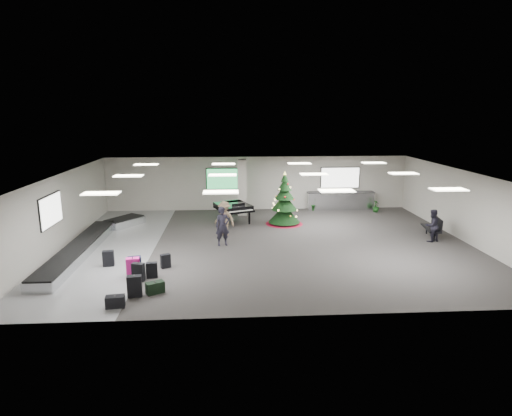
{
  "coord_description": "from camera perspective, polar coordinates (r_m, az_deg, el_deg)",
  "views": [
    {
      "loc": [
        -1.69,
        -18.35,
        5.81
      ],
      "look_at": [
        -0.49,
        1.0,
        1.43
      ],
      "focal_mm": 30.0,
      "sensor_mm": 36.0,
      "label": 1
    }
  ],
  "objects": [
    {
      "name": "suitcase_3",
      "position": [
        16.72,
        -11.97,
        -6.92
      ],
      "size": [
        0.41,
        0.34,
        0.56
      ],
      "rotation": [
        0.0,
        0.0,
        0.48
      ],
      "color": "black",
      "rests_on": "ground"
    },
    {
      "name": "suitcase_7",
      "position": [
        15.86,
        -13.72,
        -8.05
      ],
      "size": [
        0.41,
        0.25,
        0.59
      ],
      "rotation": [
        0.0,
        0.0,
        0.1
      ],
      "color": "black",
      "rests_on": "ground"
    },
    {
      "name": "potted_plant_left",
      "position": [
        25.91,
        7.68,
        0.57
      ],
      "size": [
        0.57,
        0.56,
        0.81
      ],
      "primitive_type": "imported",
      "rotation": [
        0.0,
        0.0,
        0.67
      ],
      "color": "#153B13",
      "rests_on": "ground"
    },
    {
      "name": "traveler_a",
      "position": [
        18.92,
        -4.48,
        -2.44
      ],
      "size": [
        0.72,
        0.57,
        1.75
      ],
      "primitive_type": "imported",
      "rotation": [
        0.0,
        0.0,
        0.27
      ],
      "color": "black",
      "rests_on": "ground"
    },
    {
      "name": "ground",
      "position": [
        19.33,
        1.63,
        -4.78
      ],
      "size": [
        18.0,
        18.0,
        0.0
      ],
      "primitive_type": "plane",
      "color": "#34312F",
      "rests_on": "ground"
    },
    {
      "name": "grand_piano",
      "position": [
        22.8,
        -3.02,
        0.1
      ],
      "size": [
        2.22,
        2.48,
        1.17
      ],
      "rotation": [
        0.0,
        0.0,
        0.39
      ],
      "color": "black",
      "rests_on": "ground"
    },
    {
      "name": "suitcase_0",
      "position": [
        14.45,
        -15.89,
        -9.99
      ],
      "size": [
        0.48,
        0.3,
        0.72
      ],
      "rotation": [
        0.0,
        0.0,
        0.12
      ],
      "color": "black",
      "rests_on": "ground"
    },
    {
      "name": "potted_plant_right",
      "position": [
        26.24,
        15.7,
        0.24
      ],
      "size": [
        0.49,
        0.49,
        0.7
      ],
      "primitive_type": "imported",
      "rotation": [
        0.0,
        0.0,
        1.86
      ],
      "color": "#153B13",
      "rests_on": "ground"
    },
    {
      "name": "service_counter",
      "position": [
        26.41,
        11.19,
        0.98
      ],
      "size": [
        4.05,
        0.65,
        1.08
      ],
      "color": "silver",
      "rests_on": "ground"
    },
    {
      "name": "baggage_carousel",
      "position": [
        20.07,
        -21.3,
        -4.37
      ],
      "size": [
        2.28,
        9.71,
        0.43
      ],
      "color": "silver",
      "rests_on": "ground"
    },
    {
      "name": "pink_suitcase",
      "position": [
        16.01,
        -16.07,
        -7.67
      ],
      "size": [
        0.51,
        0.34,
        0.76
      ],
      "rotation": [
        0.0,
        0.0,
        0.17
      ],
      "color": "#EA1E91",
      "rests_on": "ground"
    },
    {
      "name": "christmas_tree",
      "position": [
        22.51,
        3.8,
        0.26
      ],
      "size": [
        1.97,
        1.97,
        2.81
      ],
      "color": "maroon",
      "rests_on": "ground"
    },
    {
      "name": "bench",
      "position": [
        21.78,
        22.56,
        -2.19
      ],
      "size": [
        0.82,
        1.68,
        1.02
      ],
      "rotation": [
        0.0,
        0.0,
        -0.18
      ],
      "color": "black",
      "rests_on": "ground"
    },
    {
      "name": "traveler_bench",
      "position": [
        21.04,
        22.41,
        -2.18
      ],
      "size": [
        0.88,
        0.79,
        1.5
      ],
      "primitive_type": "imported",
      "rotation": [
        0.0,
        0.0,
        3.5
      ],
      "color": "black",
      "rests_on": "ground"
    },
    {
      "name": "suitcase_8",
      "position": [
        17.46,
        -19.08,
        -6.38
      ],
      "size": [
        0.45,
        0.3,
        0.63
      ],
      "rotation": [
        0.0,
        0.0,
        0.15
      ],
      "color": "black",
      "rests_on": "ground"
    },
    {
      "name": "traveler_b",
      "position": [
        20.42,
        -4.21,
        -1.42
      ],
      "size": [
        1.24,
        1.11,
        1.67
      ],
      "primitive_type": "imported",
      "rotation": [
        0.0,
        0.0,
        -0.58
      ],
      "color": "#826950",
      "rests_on": "ground"
    },
    {
      "name": "green_duffel",
      "position": [
        14.59,
        -13.3,
        -10.28
      ],
      "size": [
        0.65,
        0.54,
        0.41
      ],
      "rotation": [
        0.0,
        0.0,
        0.51
      ],
      "color": "black",
      "rests_on": "ground"
    },
    {
      "name": "suitcase_1",
      "position": [
        15.67,
        -15.4,
        -8.24
      ],
      "size": [
        0.47,
        0.33,
        0.67
      ],
      "rotation": [
        0.0,
        0.0,
        -0.27
      ],
      "color": "black",
      "rests_on": "ground"
    },
    {
      "name": "navy_suitcase",
      "position": [
        16.19,
        -15.85,
        -7.47
      ],
      "size": [
        0.51,
        0.37,
        0.73
      ],
      "rotation": [
        0.0,
        0.0,
        0.24
      ],
      "color": "black",
      "rests_on": "ground"
    },
    {
      "name": "room_envelope",
      "position": [
        19.38,
        0.37,
        2.38
      ],
      "size": [
        18.02,
        14.02,
        3.21
      ],
      "color": "#BBB4AB",
      "rests_on": "ground"
    },
    {
      "name": "black_duffel",
      "position": [
        13.94,
        -18.26,
        -11.77
      ],
      "size": [
        0.59,
        0.38,
        0.39
      ],
      "rotation": [
        0.0,
        0.0,
        0.13
      ],
      "color": "black",
      "rests_on": "ground"
    }
  ]
}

